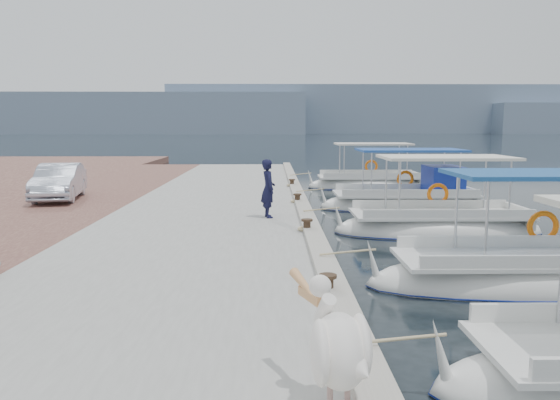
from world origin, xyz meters
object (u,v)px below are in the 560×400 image
object	(u,v)px
fishing_caique_c	(438,228)
fisherman	(268,188)
fishing_caique_d	(407,203)
fishing_caique_b	(550,280)
pelican	(338,346)
parked_car	(59,182)
fishing_caique_e	(369,185)

from	to	relation	value
fishing_caique_c	fisherman	world-z (taller)	fishing_caique_c
fishing_caique_d	fishing_caique_c	bearing A→B (deg)	-93.09
fishing_caique_b	fishing_caique_d	distance (m)	10.06
fishing_caique_b	pelican	size ratio (longest dim) A/B	4.78
fishing_caique_d	pelican	xyz separation A→B (m)	(-4.50, -15.49, 0.91)
fishing_caique_b	fisherman	xyz separation A→B (m)	(-5.50, 5.17, 1.20)
parked_car	fisherman	bearing A→B (deg)	-38.09
fishing_caique_b	fishing_caique_e	xyz separation A→B (m)	(-0.54, 16.82, 0.00)
fishing_caique_e	parked_car	size ratio (longest dim) A/B	1.60
fishing_caique_c	fishing_caique_d	distance (m)	4.71
pelican	fisherman	bearing A→B (deg)	93.77
fishing_caique_b	parked_car	xyz separation A→B (m)	(-12.91, 9.07, 1.00)
pelican	parked_car	size ratio (longest dim) A/B	0.39
fishing_caique_b	fishing_caique_e	distance (m)	16.83
fishing_caique_c	fishing_caique_d	world-z (taller)	same
pelican	fisherman	distance (m)	10.63
fishing_caique_c	fishing_caique_e	size ratio (longest dim) A/B	1.00
fishing_caique_c	fisherman	size ratio (longest dim) A/B	3.67
fishing_caique_b	fishing_caique_c	xyz separation A→B (m)	(-0.56, 5.36, 0.00)
fishing_caique_c	parked_car	distance (m)	12.93
fishing_caique_e	fisherman	size ratio (longest dim) A/B	3.69
fishing_caique_c	parked_car	size ratio (longest dim) A/B	1.59
fishing_caique_c	fishing_caique_d	size ratio (longest dim) A/B	0.95
fishing_caique_b	fisherman	world-z (taller)	fishing_caique_b
fishing_caique_b	parked_car	size ratio (longest dim) A/B	1.88
fishing_caique_d	fisherman	distance (m)	7.22
parked_car	fishing_caique_e	bearing A→B (deg)	21.76
fishing_caique_c	pelican	size ratio (longest dim) A/B	4.03
fishing_caique_e	fisherman	bearing A→B (deg)	-113.05
fishing_caique_b	fishing_caique_c	distance (m)	5.38
fishing_caique_b	parked_car	world-z (taller)	fishing_caique_b
fishing_caique_b	fisherman	size ratio (longest dim) A/B	4.35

